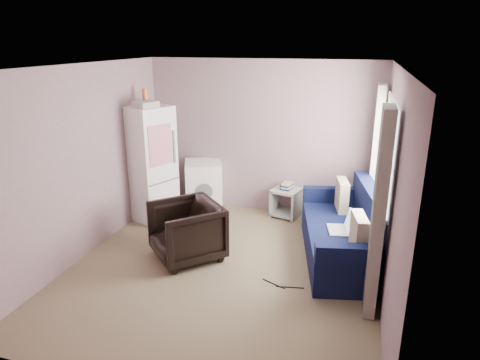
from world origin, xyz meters
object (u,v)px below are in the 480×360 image
Objects in this scene: armchair at (186,229)px; washing_machine at (204,185)px; sofa at (348,235)px; side_table at (286,200)px; fridge at (150,163)px.

armchair reaches higher than washing_machine.
armchair is 0.38× the size of sofa.
side_table is at bearing -17.98° from washing_machine.
sofa reaches higher than side_table.
washing_machine is 1.41m from side_table.
armchair reaches higher than side_table.
sofa is (2.43, -1.11, -0.10)m from washing_machine.
fridge reaches higher than side_table.
side_table is at bearing 41.51° from fridge.
washing_machine is (0.68, 0.54, -0.48)m from fridge.
sofa is (3.11, -0.56, -0.59)m from fridge.
side_table is (1.02, 1.77, -0.15)m from armchair.
fridge is 2.46× the size of washing_machine.
armchair is 1.72m from washing_machine.
side_table is 0.26× the size of sofa.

